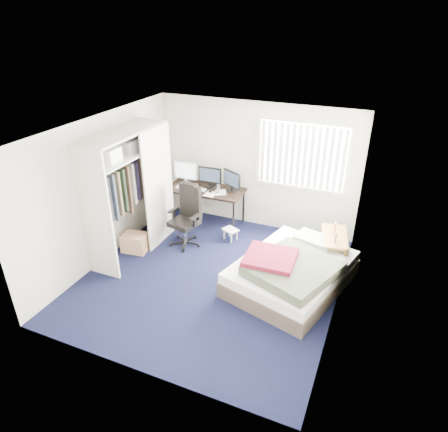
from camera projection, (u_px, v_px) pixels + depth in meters
ground at (212, 278)px, 6.64m from camera, size 4.20×4.20×0.00m
room_shell at (210, 195)px, 5.94m from camera, size 4.20×4.20×4.20m
window_assembly at (302, 156)px, 7.25m from camera, size 1.72×0.09×1.32m
closet at (128, 182)px, 6.81m from camera, size 0.64×1.84×2.22m
desk at (206, 187)px, 8.02m from camera, size 1.57×0.77×1.22m
office_chair at (187, 222)px, 7.43m from camera, size 0.66×0.66×1.18m
footstool at (231, 231)px, 7.67m from camera, size 0.34×0.31×0.22m
nightstand at (334, 239)px, 6.78m from camera, size 0.57×0.89×0.75m
bed at (291, 271)px, 6.32m from camera, size 1.95×2.30×0.65m
pine_box at (135, 242)px, 7.32m from camera, size 0.49×0.39×0.33m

